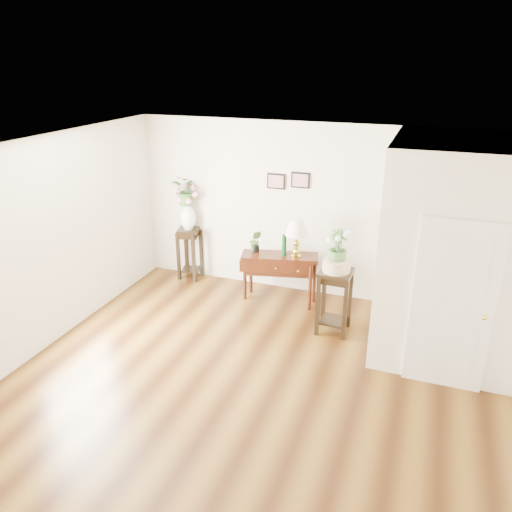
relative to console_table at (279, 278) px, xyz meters
The scene contains 20 objects.
floor 2.31m from the console_table, 79.54° to the right, with size 6.00×5.50×0.02m, color brown.
ceiling 3.30m from the console_table, 79.54° to the right, with size 6.00×5.50×0.02m, color white.
wall_back 1.20m from the console_table, 51.33° to the left, with size 6.00×0.02×2.80m, color beige.
wall_front 5.10m from the console_table, 85.27° to the right, with size 6.00×0.02×2.80m, color beige.
wall_left 3.56m from the console_table, 139.19° to the right, with size 0.02×5.50×2.80m, color beige.
partition 2.74m from the console_table, 10.36° to the right, with size 1.80×1.95×2.80m, color beige.
door 2.98m from the console_table, 30.15° to the right, with size 0.90×0.05×2.10m, color silver.
art_print_left 1.55m from the console_table, 115.61° to the left, with size 0.30×0.02×0.25m, color black.
art_print_right 1.59m from the console_table, 71.84° to the left, with size 0.30×0.02×0.25m, color black.
wall_ornament 2.30m from the console_table, 12.01° to the right, with size 0.51×0.51×0.07m, color #D58D3F.
console_table is the anchor object (origin of this frame).
table_lamp 0.80m from the console_table, ahead, with size 0.35×0.35×0.62m, color gold.
green_vase 0.58m from the console_table, ahead, with size 0.07×0.07×0.34m, color #073814.
potted_plant 0.70m from the console_table, behind, with size 0.19×0.15×0.34m, color #3A6630.
plant_stand_a 1.80m from the console_table, 169.26° to the left, with size 0.36×0.36×0.92m, color black.
porcelain_vase 1.95m from the console_table, 169.26° to the left, with size 0.28×0.28×0.48m, color white, non-canonical shape.
lily_arrangement 2.15m from the console_table, 169.26° to the left, with size 0.47×0.41×0.52m, color #3A6630.
plant_stand_b 1.21m from the console_table, 32.52° to the right, with size 0.44×0.44×0.94m, color black.
ceramic_bowl 1.36m from the console_table, 32.52° to the right, with size 0.39×0.39×0.17m, color beige.
narcissus 1.51m from the console_table, 32.52° to the right, with size 0.27×0.27×0.47m, color #3A6630.
Camera 1 is at (1.71, -4.74, 3.73)m, focal length 35.00 mm.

